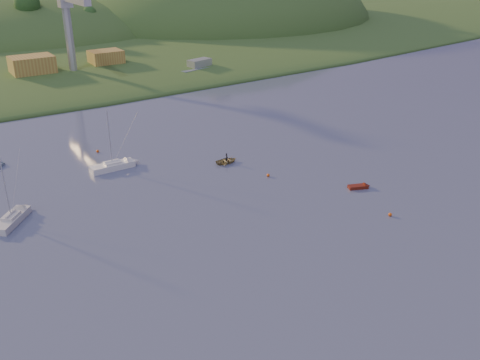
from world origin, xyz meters
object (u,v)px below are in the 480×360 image
sailboat_near (11,219)px  grey_dinghy (0,165)px  sailboat_far (112,165)px  canoe (227,161)px  red_tender (362,186)px

sailboat_near → grey_dinghy: 22.74m
sailboat_near → sailboat_far: sailboat_far is taller
canoe → red_tender: size_ratio=1.03×
sailboat_far → grey_dinghy: 19.66m
sailboat_near → sailboat_far: 21.19m
sailboat_near → red_tender: bearing=-70.8°
sailboat_near → canoe: bearing=-46.5°
red_tender → sailboat_near: bearing=-179.2°
grey_dinghy → sailboat_near: bearing=-136.1°
sailboat_near → red_tender: sailboat_near is taller
canoe → grey_dinghy: canoe is taller
red_tender → sailboat_far: bearing=157.4°
sailboat_far → canoe: (17.44, -8.25, -0.28)m
canoe → grey_dinghy: 38.71m
sailboat_far → canoe: sailboat_far is taller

